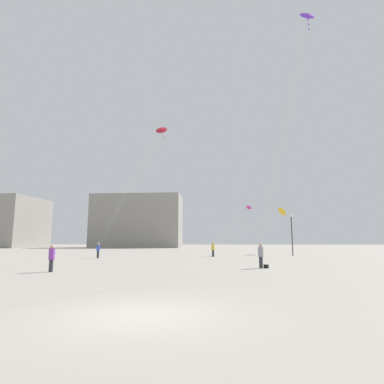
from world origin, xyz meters
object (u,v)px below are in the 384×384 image
(handbag_beside_flyer, at_px, (266,266))
(building_left_hall, at_px, (7,222))
(person_in_blue, at_px, (98,250))
(kite_violet_diamond, at_px, (306,21))
(kite_amber_diamond, at_px, (282,211))
(lamppost_east, at_px, (292,228))
(building_centre_hall, at_px, (137,221))
(person_in_yellow, at_px, (213,249))
(person_in_purple, at_px, (52,257))
(kite_crimson_diamond, at_px, (161,131))
(kite_magenta_diamond, at_px, (248,208))
(person_in_grey, at_px, (261,254))

(handbag_beside_flyer, bearing_deg, building_left_hall, 134.15)
(person_in_blue, distance_m, kite_violet_diamond, 27.76)
(kite_amber_diamond, distance_m, lamppost_east, 6.21)
(building_left_hall, bearing_deg, building_centre_hall, 3.53)
(person_in_blue, xyz_separation_m, kite_violet_diamond, (17.71, -16.63, 13.44))
(person_in_yellow, xyz_separation_m, person_in_purple, (-9.57, -18.56, -0.06))
(kite_crimson_diamond, bearing_deg, handbag_beside_flyer, -37.66)
(building_centre_hall, xyz_separation_m, lamppost_east, (30.51, -46.55, -3.77))
(kite_magenta_diamond, xyz_separation_m, kite_violet_diamond, (0.69, -26.00, 8.16))
(kite_violet_diamond, distance_m, lamppost_east, 25.79)
(person_in_grey, height_order, kite_violet_diamond, kite_violet_diamond)
(person_in_grey, bearing_deg, building_centre_hall, 90.17)
(kite_magenta_diamond, bearing_deg, kite_violet_diamond, -88.48)
(kite_amber_diamond, relative_size, kite_crimson_diamond, 0.93)
(kite_crimson_diamond, bearing_deg, building_centre_hall, 105.42)
(person_in_purple, height_order, kite_amber_diamond, kite_amber_diamond)
(person_in_purple, distance_m, person_in_blue, 15.19)
(handbag_beside_flyer, bearing_deg, building_centre_hall, 110.73)
(building_centre_hall, bearing_deg, kite_amber_diamond, -53.14)
(kite_amber_diamond, distance_m, building_left_hall, 77.07)
(person_in_yellow, height_order, lamppost_east, lamppost_east)
(building_centre_hall, bearing_deg, kite_magenta_diamond, -59.51)
(person_in_purple, xyz_separation_m, kite_violet_diamond, (15.06, -1.67, 13.45))
(person_in_grey, bearing_deg, kite_violet_diamond, -85.70)
(person_in_blue, bearing_deg, kite_crimson_diamond, -107.56)
(person_in_purple, bearing_deg, kite_crimson_diamond, -153.81)
(person_in_purple, height_order, lamppost_east, lamppost_east)
(person_in_grey, distance_m, kite_crimson_diamond, 15.27)
(kite_violet_diamond, xyz_separation_m, building_left_hall, (-62.32, 67.31, -7.51))
(handbag_beside_flyer, bearing_deg, person_in_yellow, 103.18)
(person_in_purple, relative_size, building_left_hall, 0.09)
(person_in_yellow, relative_size, kite_amber_diamond, 0.16)
(person_in_yellow, relative_size, kite_violet_diamond, 0.12)
(person_in_blue, xyz_separation_m, kite_amber_diamond, (22.05, 12.01, 5.08))
(building_centre_hall, relative_size, lamppost_east, 4.76)
(person_in_grey, xyz_separation_m, kite_amber_diamond, (6.64, 23.61, 5.05))
(person_in_grey, distance_m, kite_magenta_diamond, 21.68)
(person_in_grey, relative_size, building_centre_hall, 0.07)
(person_in_purple, bearing_deg, person_in_blue, -118.41)
(person_in_yellow, bearing_deg, kite_violet_diamond, -23.18)
(kite_amber_diamond, distance_m, kite_crimson_diamond, 23.31)
(kite_violet_diamond, bearing_deg, kite_crimson_diamond, 131.70)
(person_in_purple, xyz_separation_m, building_left_hall, (-47.26, 65.64, 5.94))
(kite_crimson_diamond, height_order, building_left_hall, building_left_hall)
(person_in_blue, distance_m, handbag_beside_flyer, 19.52)
(building_centre_hall, distance_m, lamppost_east, 55.78)
(person_in_purple, height_order, kite_crimson_diamond, kite_crimson_diamond)
(person_in_grey, height_order, person_in_yellow, person_in_yellow)
(person_in_yellow, height_order, building_centre_hall, building_centre_hall)
(person_in_yellow, bearing_deg, lamppost_east, 67.51)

